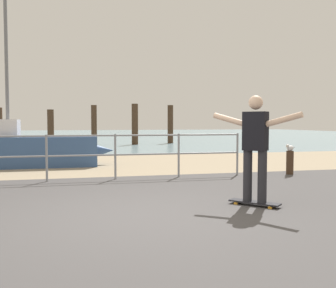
% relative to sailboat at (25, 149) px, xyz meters
% --- Properties ---
extents(ground_plane, '(24.00, 10.00, 0.04)m').
position_rel_sailboat_xyz_m(ground_plane, '(2.18, -7.82, -0.52)').
color(ground_plane, '#474444').
rests_on(ground_plane, ground).
extents(beach_strip, '(24.00, 6.00, 0.04)m').
position_rel_sailboat_xyz_m(beach_strip, '(2.18, 0.18, -0.52)').
color(beach_strip, tan).
rests_on(beach_strip, ground).
extents(sea_surface, '(72.00, 50.00, 0.04)m').
position_rel_sailboat_xyz_m(sea_surface, '(2.18, 28.18, -0.52)').
color(sea_surface, '#75939E').
rests_on(sea_surface, ground).
extents(railing_fence, '(10.55, 0.05, 1.05)m').
position_rel_sailboat_xyz_m(railing_fence, '(0.04, -3.22, 0.17)').
color(railing_fence, gray).
rests_on(railing_fence, ground).
extents(sailboat, '(4.96, 1.43, 5.08)m').
position_rel_sailboat_xyz_m(sailboat, '(0.00, 0.00, 0.00)').
color(sailboat, '#335184').
rests_on(sailboat, ground).
extents(skateboard, '(0.68, 0.73, 0.08)m').
position_rel_sailboat_xyz_m(skateboard, '(4.08, -6.60, -0.45)').
color(skateboard, black).
rests_on(skateboard, ground).
extents(skateboarder, '(1.02, 1.14, 1.65)m').
position_rel_sailboat_xyz_m(skateboarder, '(4.08, -6.60, 0.50)').
color(skateboarder, '#26262B').
rests_on(skateboarder, skateboard).
extents(bollard_short, '(0.18, 0.18, 0.61)m').
position_rel_sailboat_xyz_m(bollard_short, '(6.62, -3.40, -0.22)').
color(bollard_short, '#422D1E').
rests_on(bollard_short, ground).
extents(seagull, '(0.40, 0.36, 0.18)m').
position_rel_sailboat_xyz_m(seagull, '(6.61, -3.41, 0.16)').
color(seagull, white).
rests_on(seagull, bollard_short).
extents(groyne_post_2, '(0.36, 0.36, 2.02)m').
position_rel_sailboat_xyz_m(groyne_post_2, '(0.22, 10.63, 0.49)').
color(groyne_post_2, '#422D1E').
rests_on(groyne_post_2, ground).
extents(groyne_post_3, '(0.32, 0.32, 2.27)m').
position_rel_sailboat_xyz_m(groyne_post_3, '(2.58, 10.28, 0.62)').
color(groyne_post_3, '#422D1E').
rests_on(groyne_post_3, ground).
extents(groyne_post_4, '(0.37, 0.37, 2.39)m').
position_rel_sailboat_xyz_m(groyne_post_4, '(4.94, 10.54, 0.67)').
color(groyne_post_4, '#422D1E').
rests_on(groyne_post_4, ground).
extents(groyne_post_5, '(0.35, 0.35, 2.37)m').
position_rel_sailboat_xyz_m(groyne_post_5, '(7.29, 11.42, 0.66)').
color(groyne_post_5, '#422D1E').
rests_on(groyne_post_5, ground).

